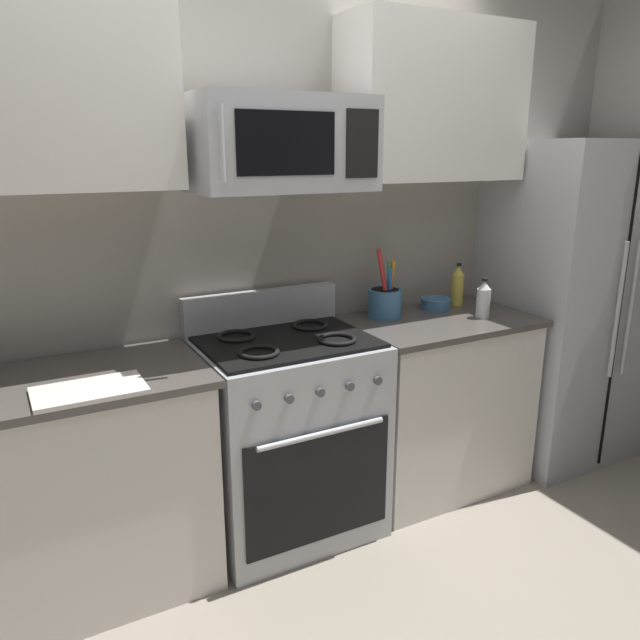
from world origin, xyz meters
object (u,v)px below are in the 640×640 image
cutting_board (89,390)px  bottle_oil (458,286)px  microwave (280,144)px  bottle_vinegar (483,300)px  refrigerator (565,303)px  prep_bowl (436,303)px  utensil_crock (385,301)px  range_oven (288,434)px

cutting_board → bottle_oil: (1.95, 0.36, 0.10)m
microwave → bottle_vinegar: (1.05, -0.11, -0.74)m
refrigerator → prep_bowl: (-0.79, 0.18, 0.05)m
microwave → bottle_oil: 1.33m
microwave → utensil_crock: bearing=11.7°
cutting_board → bottle_vinegar: 1.89m
refrigerator → utensil_crock: bearing=171.3°
range_oven → prep_bowl: range_oven is taller
cutting_board → prep_bowl: bearing=11.0°
bottle_oil → bottle_vinegar: size_ratio=1.14×
bottle_vinegar → prep_bowl: bottle_vinegar is taller
range_oven → bottle_oil: bottle_oil is taller
prep_bowl → bottle_oil: bearing=5.1°
utensil_crock → cutting_board: size_ratio=0.93×
refrigerator → utensil_crock: refrigerator is taller
refrigerator → prep_bowl: bearing=167.3°
bottle_oil → prep_bowl: (-0.16, -0.01, -0.07)m
range_oven → refrigerator: size_ratio=0.61×
bottle_oil → bottle_vinegar: bottle_oil is taller
utensil_crock → bottle_vinegar: (0.43, -0.24, 0.01)m
cutting_board → bottle_vinegar: size_ratio=1.85×
refrigerator → cutting_board: 2.58m
utensil_crock → bottle_oil: size_ratio=1.51×
utensil_crock → bottle_vinegar: 0.49m
cutting_board → prep_bowl: 1.83m
range_oven → microwave: 1.27m
utensil_crock → prep_bowl: 0.33m
range_oven → utensil_crock: (0.62, 0.15, 0.52)m
range_oven → microwave: microwave is taller
refrigerator → bottle_vinegar: refrigerator is taller
cutting_board → bottle_oil: 1.98m
utensil_crock → bottle_oil: bearing=2.3°
bottle_oil → utensil_crock: bearing=-177.7°
utensil_crock → cutting_board: 1.50m
range_oven → bottle_vinegar: size_ratio=5.42×
range_oven → microwave: bearing=90.1°
refrigerator → prep_bowl: refrigerator is taller
microwave → utensil_crock: size_ratio=2.11×
utensil_crock → bottle_oil: utensil_crock is taller
cutting_board → bottle_vinegar: bottle_vinegar is taller
cutting_board → prep_bowl: prep_bowl is taller
bottle_oil → prep_bowl: bottle_oil is taller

